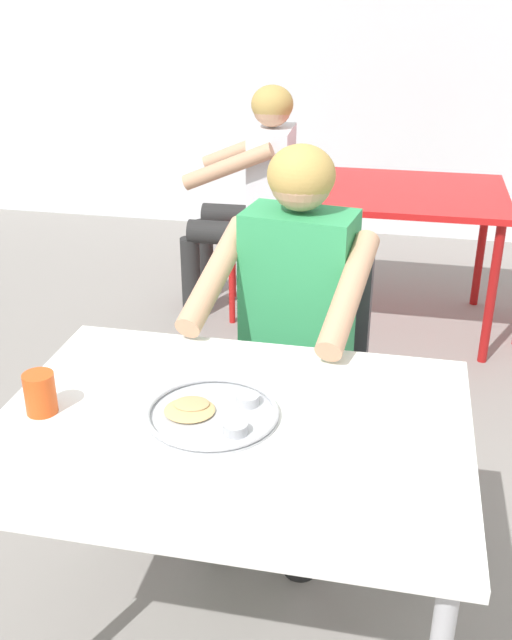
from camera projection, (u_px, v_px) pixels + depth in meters
ground_plane at (244, 640)px, 2.07m from camera, size 12.00×12.00×0.05m
table_foreground at (231, 448)px, 1.75m from camera, size 1.11×0.84×0.73m
thali_tray at (213, 413)px, 1.73m from camera, size 0.32×0.32×0.03m
drinking_cup at (40, 392)px, 1.73m from camera, size 0.07×0.07×0.10m
chair_foreground at (306, 346)px, 2.57m from camera, size 0.47×0.47×0.87m
diner_foreground at (289, 311)px, 2.28m from camera, size 0.55×0.59×1.23m
table_background_red at (411, 207)px, 3.62m from camera, size 0.91×0.81×0.72m
chair_red_left at (281, 221)px, 3.85m from camera, size 0.52×0.51×0.85m
patron_background at (254, 183)px, 3.73m from camera, size 0.56×0.50×1.20m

